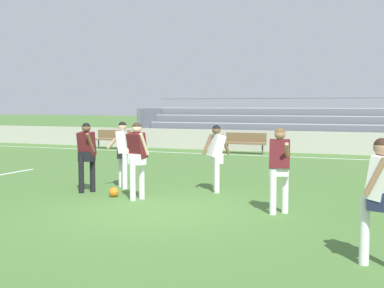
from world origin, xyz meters
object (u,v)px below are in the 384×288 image
object	(u,v)px
bench_near_wall_gap	(245,141)
player_dark_on_ball	(280,163)
bench_far_left	(113,138)
player_dark_dropping_back	(87,151)
player_white_trailing_run	(216,152)
player_dark_challenging	(137,154)
player_white_pressing_high	(123,148)
player_white_wide_right	(380,191)
soccer_ball	(114,192)
bleacher_stand	(309,127)

from	to	relation	value
bench_near_wall_gap	player_dark_on_ball	size ratio (longest dim) A/B	1.08
bench_far_left	player_dark_dropping_back	bearing A→B (deg)	-62.36
bench_far_left	player_white_trailing_run	xyz separation A→B (m)	(8.55, -9.62, 0.41)
player_dark_challenging	player_white_pressing_high	bearing A→B (deg)	130.07
player_dark_on_ball	player_white_wide_right	distance (m)	3.34
player_dark_dropping_back	bench_far_left	bearing A→B (deg)	117.64
player_white_wide_right	soccer_ball	world-z (taller)	player_white_wide_right
bench_near_wall_gap	player_dark_dropping_back	bearing A→B (deg)	-94.38
player_dark_challenging	player_dark_dropping_back	xyz separation A→B (m)	(-1.57, 0.40, -0.03)
bench_far_left	player_dark_challenging	world-z (taller)	player_dark_challenging
bench_near_wall_gap	player_dark_challenging	bearing A→B (deg)	-86.25
bleacher_stand	bench_near_wall_gap	bearing A→B (deg)	-118.61
bench_near_wall_gap	player_white_trailing_run	xyz separation A→B (m)	(2.02, -9.62, 0.41)
bleacher_stand	soccer_ball	xyz separation A→B (m)	(-2.00, -14.98, -0.94)
player_white_trailing_run	bleacher_stand	bearing A→B (deg)	89.74
bench_near_wall_gap	player_white_wide_right	bearing A→B (deg)	-67.66
player_white_trailing_run	soccer_ball	world-z (taller)	player_white_trailing_run
player_dark_dropping_back	bleacher_stand	bearing A→B (deg)	78.80
bench_far_left	player_dark_on_ball	distance (m)	15.64
player_dark_on_ball	bench_near_wall_gap	bearing A→B (deg)	108.98
bench_far_left	player_dark_dropping_back	world-z (taller)	player_dark_dropping_back
player_white_pressing_high	player_white_trailing_run	bearing A→B (deg)	8.27
bleacher_stand	player_dark_dropping_back	distance (m)	14.98
bleacher_stand	player_dark_challenging	world-z (taller)	bleacher_stand
bench_far_left	player_dark_challenging	bearing A→B (deg)	-57.20
bleacher_stand	player_white_pressing_high	xyz separation A→B (m)	(-2.45, -13.77, -0.05)
bench_near_wall_gap	player_white_trailing_run	bearing A→B (deg)	-78.16
player_white_pressing_high	soccer_ball	size ratio (longest dim) A/B	7.65
bench_far_left	player_white_trailing_run	size ratio (longest dim) A/B	1.11
player_white_trailing_run	soccer_ball	bearing A→B (deg)	-141.24
player_white_pressing_high	player_white_wide_right	distance (m)	7.62
player_white_wide_right	player_white_trailing_run	bearing A→B (deg)	129.43
player_white_pressing_high	bench_far_left	bearing A→B (deg)	121.73
player_white_pressing_high	player_dark_dropping_back	bearing A→B (deg)	-116.66
bench_near_wall_gap	player_dark_challenging	size ratio (longest dim) A/B	1.05
player_white_pressing_high	bleacher_stand	bearing A→B (deg)	79.92
player_white_wide_right	player_dark_dropping_back	distance (m)	7.55
bleacher_stand	player_white_wide_right	world-z (taller)	bleacher_stand
bleacher_stand	player_white_pressing_high	world-z (taller)	bleacher_stand
player_white_pressing_high	player_dark_on_ball	xyz separation A→B (m)	(4.35, -1.61, -0.01)
player_white_trailing_run	player_white_wide_right	distance (m)	6.09
player_white_wide_right	bleacher_stand	bearing A→B (deg)	101.86
player_dark_challenging	soccer_ball	size ratio (longest dim) A/B	7.79
player_white_trailing_run	player_dark_dropping_back	xyz separation A→B (m)	(-2.85, -1.27, 0.04)
soccer_ball	player_white_wide_right	bearing A→B (deg)	-28.45
bench_near_wall_gap	player_dark_challenging	distance (m)	11.32
player_dark_challenging	soccer_ball	world-z (taller)	player_dark_challenging
soccer_ball	bench_far_left	bearing A→B (deg)	120.60
player_dark_dropping_back	player_dark_on_ball	bearing A→B (deg)	-8.14
bench_far_left	player_white_wide_right	world-z (taller)	player_white_wide_right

